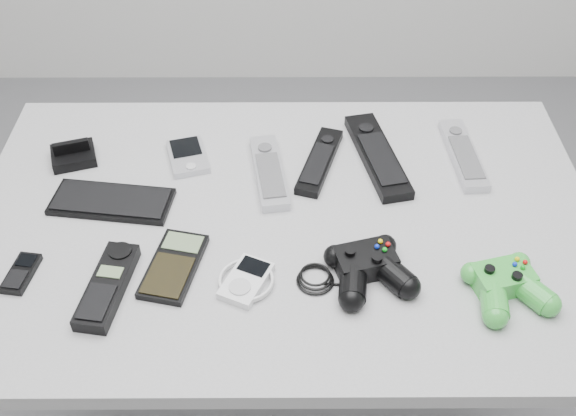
{
  "coord_description": "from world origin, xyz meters",
  "views": [
    {
      "loc": [
        0.09,
        -0.83,
        1.62
      ],
      "look_at": [
        0.09,
        0.06,
        0.79
      ],
      "focal_mm": 42.0,
      "sensor_mm": 36.0,
      "label": 1
    }
  ],
  "objects_px": {
    "pda_keyboard": "(112,201)",
    "remote_black_a": "(320,161)",
    "remote_silver_b": "(463,154)",
    "calculator": "(174,266)",
    "pda": "(188,156)",
    "controller_green": "(507,283)",
    "desk": "(284,243)",
    "controller_black": "(368,266)",
    "remote_black_b": "(377,155)",
    "mp3_player": "(246,280)",
    "cordless_handset": "(107,286)",
    "mobile_phone": "(21,273)",
    "remote_silver_a": "(269,171)"
  },
  "relations": [
    {
      "from": "remote_silver_b",
      "to": "controller_green",
      "type": "distance_m",
      "value": 0.35
    },
    {
      "from": "remote_silver_a",
      "to": "cordless_handset",
      "type": "xyz_separation_m",
      "value": [
        -0.26,
        -0.29,
        0.0
      ]
    },
    {
      "from": "desk",
      "to": "mobile_phone",
      "type": "distance_m",
      "value": 0.47
    },
    {
      "from": "remote_black_a",
      "to": "remote_black_b",
      "type": "distance_m",
      "value": 0.12
    },
    {
      "from": "desk",
      "to": "pda_keyboard",
      "type": "height_order",
      "value": "pda_keyboard"
    },
    {
      "from": "remote_black_a",
      "to": "mp3_player",
      "type": "bearing_deg",
      "value": -96.09
    },
    {
      "from": "remote_black_a",
      "to": "pda_keyboard",
      "type": "bearing_deg",
      "value": -146.65
    },
    {
      "from": "remote_silver_a",
      "to": "mobile_phone",
      "type": "distance_m",
      "value": 0.48
    },
    {
      "from": "mp3_player",
      "to": "controller_green",
      "type": "bearing_deg",
      "value": 21.93
    },
    {
      "from": "cordless_handset",
      "to": "mp3_player",
      "type": "xyz_separation_m",
      "value": [
        0.22,
        0.01,
        -0.0
      ]
    },
    {
      "from": "desk",
      "to": "mp3_player",
      "type": "bearing_deg",
      "value": -111.73
    },
    {
      "from": "remote_black_a",
      "to": "controller_black",
      "type": "bearing_deg",
      "value": -59.47
    },
    {
      "from": "pda",
      "to": "remote_black_a",
      "type": "relative_size",
      "value": 0.55
    },
    {
      "from": "desk",
      "to": "remote_black_b",
      "type": "relative_size",
      "value": 4.42
    },
    {
      "from": "cordless_handset",
      "to": "mobile_phone",
      "type": "bearing_deg",
      "value": 176.48
    },
    {
      "from": "pda_keyboard",
      "to": "calculator",
      "type": "xyz_separation_m",
      "value": [
        0.13,
        -0.16,
        0.0
      ]
    },
    {
      "from": "remote_black_a",
      "to": "remote_black_b",
      "type": "bearing_deg",
      "value": 24.51
    },
    {
      "from": "remote_silver_b",
      "to": "calculator",
      "type": "xyz_separation_m",
      "value": [
        -0.54,
        -0.29,
        -0.0
      ]
    },
    {
      "from": "cordless_handset",
      "to": "controller_black",
      "type": "relative_size",
      "value": 0.74
    },
    {
      "from": "remote_silver_a",
      "to": "controller_green",
      "type": "bearing_deg",
      "value": -45.59
    },
    {
      "from": "desk",
      "to": "cordless_handset",
      "type": "height_order",
      "value": "cordless_handset"
    },
    {
      "from": "remote_black_a",
      "to": "mobile_phone",
      "type": "distance_m",
      "value": 0.59
    },
    {
      "from": "remote_black_b",
      "to": "remote_black_a",
      "type": "bearing_deg",
      "value": 175.1
    },
    {
      "from": "pda",
      "to": "mp3_player",
      "type": "xyz_separation_m",
      "value": [
        0.13,
        -0.33,
        0.0
      ]
    },
    {
      "from": "mobile_phone",
      "to": "cordless_handset",
      "type": "relative_size",
      "value": 0.49
    },
    {
      "from": "desk",
      "to": "remote_silver_b",
      "type": "height_order",
      "value": "remote_silver_b"
    },
    {
      "from": "remote_silver_a",
      "to": "mobile_phone",
      "type": "xyz_separation_m",
      "value": [
        -0.41,
        -0.26,
        -0.0
      ]
    },
    {
      "from": "remote_silver_a",
      "to": "cordless_handset",
      "type": "bearing_deg",
      "value": -140.13
    },
    {
      "from": "remote_black_a",
      "to": "controller_green",
      "type": "xyz_separation_m",
      "value": [
        0.29,
        -0.33,
        0.01
      ]
    },
    {
      "from": "remote_silver_b",
      "to": "calculator",
      "type": "distance_m",
      "value": 0.62
    },
    {
      "from": "remote_black_b",
      "to": "mp3_player",
      "type": "relative_size",
      "value": 2.63
    },
    {
      "from": "pda_keyboard",
      "to": "pda",
      "type": "xyz_separation_m",
      "value": [
        0.13,
        0.13,
        0.0
      ]
    },
    {
      "from": "remote_silver_b",
      "to": "controller_black",
      "type": "xyz_separation_m",
      "value": [
        -0.22,
        -0.31,
        0.01
      ]
    },
    {
      "from": "pda_keyboard",
      "to": "controller_green",
      "type": "xyz_separation_m",
      "value": [
        0.68,
        -0.22,
        0.02
      ]
    },
    {
      "from": "pda",
      "to": "controller_green",
      "type": "xyz_separation_m",
      "value": [
        0.55,
        -0.35,
        0.01
      ]
    },
    {
      "from": "pda_keyboard",
      "to": "mobile_phone",
      "type": "height_order",
      "value": "same"
    },
    {
      "from": "pda_keyboard",
      "to": "remote_black_a",
      "type": "bearing_deg",
      "value": 23.81
    },
    {
      "from": "remote_black_a",
      "to": "remote_black_b",
      "type": "relative_size",
      "value": 0.78
    },
    {
      "from": "remote_black_b",
      "to": "controller_black",
      "type": "xyz_separation_m",
      "value": [
        -0.05,
        -0.31,
        0.01
      ]
    },
    {
      "from": "mobile_phone",
      "to": "mp3_player",
      "type": "xyz_separation_m",
      "value": [
        0.38,
        -0.02,
        0.0
      ]
    },
    {
      "from": "mobile_phone",
      "to": "calculator",
      "type": "bearing_deg",
      "value": 12.11
    },
    {
      "from": "remote_silver_b",
      "to": "remote_black_a",
      "type": "bearing_deg",
      "value": -179.85
    },
    {
      "from": "remote_black_a",
      "to": "calculator",
      "type": "distance_m",
      "value": 0.38
    },
    {
      "from": "mp3_player",
      "to": "controller_green",
      "type": "height_order",
      "value": "controller_green"
    },
    {
      "from": "remote_silver_a",
      "to": "remote_silver_b",
      "type": "distance_m",
      "value": 0.39
    },
    {
      "from": "pda_keyboard",
      "to": "remote_black_b",
      "type": "distance_m",
      "value": 0.52
    },
    {
      "from": "pda_keyboard",
      "to": "controller_green",
      "type": "relative_size",
      "value": 1.58
    },
    {
      "from": "remote_black_b",
      "to": "mobile_phone",
      "type": "relative_size",
      "value": 3.05
    },
    {
      "from": "remote_silver_a",
      "to": "controller_black",
      "type": "xyz_separation_m",
      "value": [
        0.17,
        -0.26,
        0.01
      ]
    },
    {
      "from": "pda_keyboard",
      "to": "controller_black",
      "type": "height_order",
      "value": "controller_black"
    }
  ]
}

